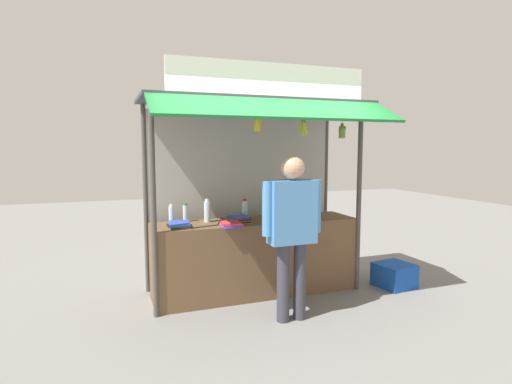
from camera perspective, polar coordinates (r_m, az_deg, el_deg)
The scene contains 16 objects.
ground_plane at distance 5.27m, azimuth 0.00°, elevation -13.72°, with size 20.00×20.00×0.00m, color slate.
stall_counter at distance 5.13m, azimuth 0.00°, elevation -8.96°, with size 2.50×0.63×0.91m, color brown.
stall_structure at distance 5.10m, azimuth -0.60°, elevation 4.44°, with size 2.70×1.57×2.69m.
water_bottle_front_right at distance 5.01m, azimuth -9.73°, elevation -2.89°, with size 0.06×0.06×0.22m.
water_bottle_front_left at distance 5.20m, azimuth -1.58°, elevation -2.35°, with size 0.07×0.07×0.25m.
water_bottle_right at distance 4.88m, azimuth -11.60°, elevation -3.12°, with size 0.07×0.07×0.23m.
water_bottle_left at distance 4.96m, azimuth -6.76°, elevation -2.65°, with size 0.08×0.08×0.28m.
magazine_stack_center at distance 4.70m, azimuth -10.58°, elevation -4.46°, with size 0.26×0.33×0.06m.
magazine_stack_rear_center at distance 4.69m, azimuth -3.54°, elevation -4.43°, with size 0.24×0.29×0.05m.
magazine_stack_far_left at distance 5.21m, azimuth 5.09°, elevation -3.20°, with size 0.23×0.30×0.08m.
magazine_stack_far_right at distance 4.96m, azimuth -2.42°, elevation -3.75°, with size 0.25×0.26×0.06m.
banana_bunch_leftmost at distance 4.74m, azimuth 6.56°, elevation 8.78°, with size 0.11×0.11×0.29m.
banana_bunch_rightmost at distance 4.99m, azimuth 11.83°, elevation 8.14°, with size 0.10×0.10×0.32m.
banana_bunch_inner_right at distance 4.52m, azimuth 0.21°, elevation 9.32°, with size 0.09×0.09×0.25m.
vendor_person at distance 4.23m, azimuth 5.01°, elevation -4.25°, with size 0.65×0.25×1.71m.
plastic_crate at distance 5.72m, azimuth 18.59°, elevation -10.84°, with size 0.43×0.43×0.30m, color #194CB2.
Camera 1 is at (-1.72, -4.64, 1.80)m, focal length 28.91 mm.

